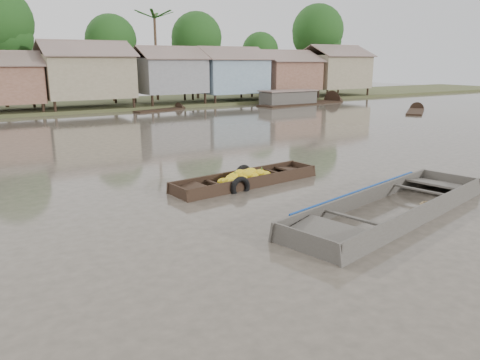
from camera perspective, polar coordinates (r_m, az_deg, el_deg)
ground at (r=11.81m, az=6.15°, el=-4.63°), size 120.00×120.00×0.00m
riverbank at (r=41.86m, az=-18.37°, el=12.59°), size 120.00×12.47×10.22m
banana_boat at (r=14.86m, az=0.58°, el=-0.05°), size 5.24×1.79×0.73m
viewer_boat at (r=12.67m, az=17.92°, el=-3.68°), size 7.61×3.52×0.59m
distant_boats at (r=40.32m, az=3.22°, el=9.22°), size 46.21×14.32×1.38m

